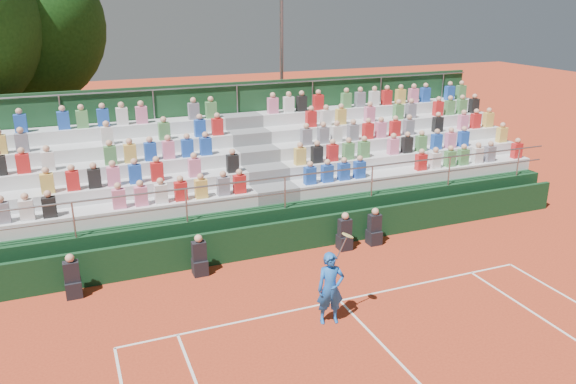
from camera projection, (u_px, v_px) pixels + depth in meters
name	position (u px, v px, depth m)	size (l,w,h in m)	color
ground	(340.00, 301.00, 14.18)	(90.00, 90.00, 0.00)	#B93C1E
courtside_wall	(292.00, 236.00, 16.82)	(20.00, 0.15, 1.00)	black
line_officials	(257.00, 249.00, 15.99)	(9.19, 0.40, 1.19)	black
grandstand	(257.00, 186.00, 19.47)	(20.00, 5.20, 4.40)	black
tennis_player	(330.00, 288.00, 12.98)	(0.89, 0.54, 2.22)	blue
tree_east	(21.00, 27.00, 22.21)	(6.51, 6.51, 9.48)	#352113
floodlight_mast	(282.00, 48.00, 25.08)	(0.60, 0.25, 8.96)	gray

